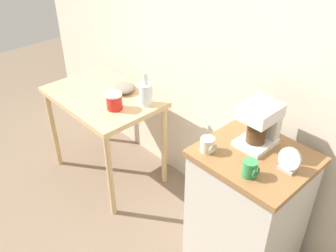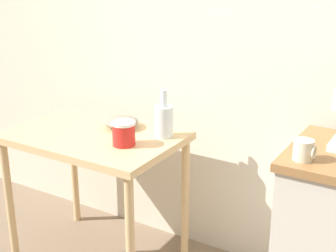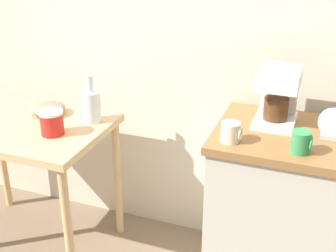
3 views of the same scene
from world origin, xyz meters
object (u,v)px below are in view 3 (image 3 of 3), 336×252
object	(u,v)px
canister_enamel	(52,123)
coffee_maker	(278,93)
bowl_stoneware	(47,109)
table_clock	(332,125)
mug_tall_green	(301,142)
mug_small_cream	(231,132)
glass_carafe_vase	(91,105)

from	to	relation	value
canister_enamel	coffee_maker	bearing A→B (deg)	13.98
bowl_stoneware	table_clock	world-z (taller)	table_clock
mug_tall_green	mug_small_cream	bearing A→B (deg)	-179.92
coffee_maker	table_clock	world-z (taller)	coffee_maker
table_clock	coffee_maker	bearing A→B (deg)	160.95
bowl_stoneware	canister_enamel	bearing A→B (deg)	-50.64
glass_carafe_vase	mug_tall_green	world-z (taller)	glass_carafe_vase
canister_enamel	table_clock	size ratio (longest dim) A/B	0.92
bowl_stoneware	glass_carafe_vase	bearing A→B (deg)	1.29
canister_enamel	coffee_maker	xyz separation A→B (m)	(1.04, 0.26, 0.20)
bowl_stoneware	coffee_maker	distance (m)	1.23
mug_tall_green	mug_small_cream	distance (m)	0.28
bowl_stoneware	glass_carafe_vase	size ratio (longest dim) A/B	0.76
glass_carafe_vase	mug_small_cream	world-z (taller)	glass_carafe_vase
glass_carafe_vase	canister_enamel	distance (m)	0.24
canister_enamel	coffee_maker	distance (m)	1.09
coffee_maker	glass_carafe_vase	bearing A→B (deg)	-176.90
mug_tall_green	table_clock	world-z (taller)	table_clock
bowl_stoneware	glass_carafe_vase	world-z (taller)	glass_carafe_vase
canister_enamel	mug_small_cream	world-z (taller)	mug_small_cream
mug_small_cream	mug_tall_green	bearing A→B (deg)	0.08
bowl_stoneware	mug_small_cream	xyz separation A→B (m)	(1.06, -0.21, 0.13)
canister_enamel	mug_tall_green	world-z (taller)	mug_tall_green
bowl_stoneware	canister_enamel	distance (m)	0.26
glass_carafe_vase	table_clock	bearing A→B (deg)	-1.67
bowl_stoneware	table_clock	distance (m)	1.46
coffee_maker	table_clock	bearing A→B (deg)	-19.05
mug_tall_green	bowl_stoneware	bearing A→B (deg)	171.06
glass_carafe_vase	mug_small_cream	distance (m)	0.82
glass_carafe_vase	mug_small_cream	bearing A→B (deg)	-15.47
glass_carafe_vase	table_clock	xyz separation A→B (m)	(1.18, -0.03, 0.09)
glass_carafe_vase	mug_small_cream	size ratio (longest dim) A/B	2.89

